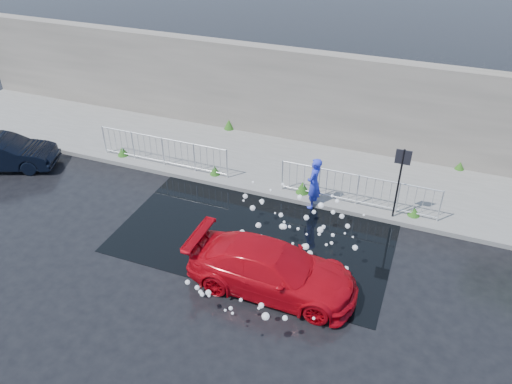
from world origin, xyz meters
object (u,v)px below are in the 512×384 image
dark_car (3,153)px  person (314,183)px  red_car (272,269)px  sign_post (400,173)px

dark_car → person: person is taller
person → red_car: bearing=8.8°
dark_car → person: (11.08, 1.62, 0.27)m
red_car → person: size_ratio=2.52×
person → dark_car: bearing=-73.3°
sign_post → person: (-2.52, -0.15, -0.85)m
red_car → person: (-0.03, 3.98, 0.23)m
sign_post → person: sign_post is taller
sign_post → red_car: (-2.48, -4.14, -1.08)m
sign_post → person: bearing=-176.5°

